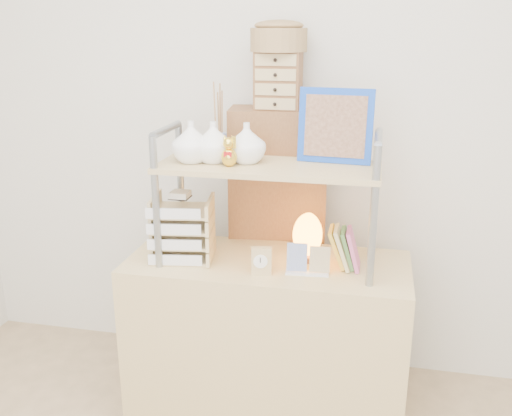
# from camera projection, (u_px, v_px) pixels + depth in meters

# --- Properties ---
(room_shell) EXTENTS (3.42, 3.41, 2.61)m
(room_shell) POSITION_uv_depth(u_px,v_px,m) (207.00, 31.00, 1.39)
(room_shell) COLOR silver
(room_shell) RESTS_ON ground
(desk) EXTENTS (1.20, 0.50, 0.75)m
(desk) POSITION_uv_depth(u_px,v_px,m) (267.00, 339.00, 2.54)
(desk) COLOR tan
(desk) RESTS_ON ground
(cabinet) EXTENTS (0.48, 0.30, 1.35)m
(cabinet) POSITION_uv_depth(u_px,v_px,m) (277.00, 246.00, 2.80)
(cabinet) COLOR brown
(cabinet) RESTS_ON ground
(hutch) EXTENTS (0.90, 0.34, 0.72)m
(hutch) POSITION_uv_depth(u_px,v_px,m) (250.00, 157.00, 2.32)
(hutch) COLOR gray
(hutch) RESTS_ON desk
(letter_tray) EXTENTS (0.28, 0.27, 0.30)m
(letter_tray) POSITION_uv_depth(u_px,v_px,m) (182.00, 232.00, 2.43)
(letter_tray) COLOR tan
(letter_tray) RESTS_ON desk
(salt_lamp) EXTENTS (0.14, 0.13, 0.21)m
(salt_lamp) POSITION_uv_depth(u_px,v_px,m) (307.00, 236.00, 2.42)
(salt_lamp) COLOR brown
(salt_lamp) RESTS_ON desk
(desk_clock) EXTENTS (0.09, 0.05, 0.11)m
(desk_clock) POSITION_uv_depth(u_px,v_px,m) (261.00, 261.00, 2.29)
(desk_clock) COLOR tan
(desk_clock) RESTS_ON desk
(postcard_stand) EXTENTS (0.18, 0.06, 0.12)m
(postcard_stand) POSITION_uv_depth(u_px,v_px,m) (307.00, 265.00, 2.30)
(postcard_stand) COLOR white
(postcard_stand) RESTS_ON desk
(drawer_chest) EXTENTS (0.20, 0.16, 0.25)m
(drawer_chest) POSITION_uv_depth(u_px,v_px,m) (278.00, 81.00, 2.54)
(drawer_chest) COLOR brown
(drawer_chest) RESTS_ON cabinet
(woven_basket) EXTENTS (0.25, 0.25, 0.10)m
(woven_basket) POSITION_uv_depth(u_px,v_px,m) (279.00, 40.00, 2.49)
(woven_basket) COLOR olive
(woven_basket) RESTS_ON drawer_chest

